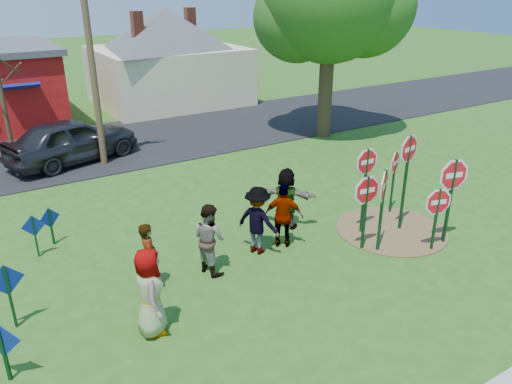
% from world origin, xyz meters
% --- Properties ---
extents(ground, '(120.00, 120.00, 0.00)m').
position_xyz_m(ground, '(0.00, 0.00, 0.00)').
color(ground, '#275317').
rests_on(ground, ground).
extents(road, '(120.00, 7.50, 0.04)m').
position_xyz_m(road, '(0.00, 11.50, 0.02)').
color(road, black).
rests_on(road, ground).
extents(dirt_patch, '(3.20, 3.20, 0.03)m').
position_xyz_m(dirt_patch, '(4.50, -1.00, 0.01)').
color(dirt_patch, brown).
rests_on(dirt_patch, ground).
extents(cream_house, '(9.40, 9.40, 6.50)m').
position_xyz_m(cream_house, '(5.50, 18.00, 2.92)').
color(cream_house, beige).
rests_on(cream_house, ground).
extents(stop_sign_a, '(1.06, 0.12, 2.27)m').
position_xyz_m(stop_sign_a, '(3.00, -1.36, 1.55)').
color(stop_sign_a, '#103B1B').
rests_on(stop_sign_a, ground).
extents(stop_sign_b, '(1.02, 0.07, 2.69)m').
position_xyz_m(stop_sign_b, '(3.65, -0.61, 1.95)').
color(stop_sign_b, '#103B1B').
rests_on(stop_sign_b, ground).
extents(stop_sign_c, '(1.06, 0.21, 3.02)m').
position_xyz_m(stop_sign_c, '(4.76, -1.07, 2.14)').
color(stop_sign_c, '#103B1B').
rests_on(stop_sign_c, ground).
extents(stop_sign_d, '(0.85, 0.41, 2.15)m').
position_xyz_m(stop_sign_d, '(5.36, -0.09, 1.53)').
color(stop_sign_d, '#103B1B').
rests_on(stop_sign_d, ground).
extents(stop_sign_e, '(0.97, 0.31, 1.93)m').
position_xyz_m(stop_sign_e, '(4.59, -2.39, 1.30)').
color(stop_sign_e, '#103B1B').
rests_on(stop_sign_e, ground).
extents(stop_sign_f, '(1.16, 0.29, 2.61)m').
position_xyz_m(stop_sign_f, '(5.21, -2.28, 1.84)').
color(stop_sign_f, '#103B1B').
rests_on(stop_sign_f, ground).
extents(stop_sign_g, '(0.99, 0.68, 2.51)m').
position_xyz_m(stop_sign_g, '(3.30, -1.65, 1.71)').
color(stop_sign_g, '#103B1B').
rests_on(stop_sign_g, ground).
extents(blue_diamond_a, '(0.61, 0.40, 1.25)m').
position_xyz_m(blue_diamond_a, '(-5.86, -1.60, 0.76)').
color(blue_diamond_a, '#103B1B').
rests_on(blue_diamond_a, ground).
extents(blue_diamond_b, '(0.71, 0.10, 1.51)m').
position_xyz_m(blue_diamond_b, '(-5.54, -0.01, 0.94)').
color(blue_diamond_b, '#103B1B').
rests_on(blue_diamond_b, ground).
extents(blue_diamond_c, '(0.60, 0.06, 1.20)m').
position_xyz_m(blue_diamond_c, '(-4.60, 2.85, 0.75)').
color(blue_diamond_c, '#103B1B').
rests_on(blue_diamond_c, ground).
extents(blue_diamond_d, '(0.57, 0.21, 1.11)m').
position_xyz_m(blue_diamond_d, '(-4.11, 3.33, 0.68)').
color(blue_diamond_d, '#103B1B').
rests_on(blue_diamond_d, ground).
extents(person_a, '(0.80, 1.06, 1.94)m').
position_xyz_m(person_a, '(-3.12, -1.68, 0.97)').
color(person_a, '#45548E').
rests_on(person_a, ground).
extents(person_b, '(0.51, 0.69, 1.72)m').
position_xyz_m(person_b, '(-2.57, -0.17, 0.86)').
color(person_b, '#237D6D').
rests_on(person_b, ground).
extents(person_c, '(0.87, 1.02, 1.83)m').
position_xyz_m(person_c, '(-1.02, -0.17, 0.91)').
color(person_c, brown).
rests_on(person_c, ground).
extents(person_d, '(1.17, 1.40, 1.88)m').
position_xyz_m(person_d, '(0.50, 0.00, 0.94)').
color(person_d, '#343439').
rests_on(person_d, ground).
extents(person_e, '(1.11, 1.01, 1.81)m').
position_xyz_m(person_e, '(1.27, -0.08, 0.91)').
color(person_e, '#53335B').
rests_on(person_e, ground).
extents(person_f, '(1.62, 1.59, 1.85)m').
position_xyz_m(person_f, '(1.98, 0.82, 0.93)').
color(person_f, '#1A5426').
rests_on(person_f, ground).
extents(suv, '(5.58, 3.50, 1.77)m').
position_xyz_m(suv, '(-1.97, 10.03, 0.93)').
color(suv, '#2C2C31').
rests_on(suv, road).
extents(utility_pole, '(1.94, 0.54, 8.03)m').
position_xyz_m(utility_pole, '(-1.04, 9.15, 4.23)').
color(utility_pole, '#4C3823').
rests_on(utility_pole, ground).
extents(leafy_tree, '(6.55, 5.97, 9.30)m').
position_xyz_m(leafy_tree, '(9.09, 7.71, 5.99)').
color(leafy_tree, '#382819').
rests_on(leafy_tree, ground).
extents(bare_tree_east, '(1.80, 1.80, 4.30)m').
position_xyz_m(bare_tree_east, '(-3.97, 12.27, 2.78)').
color(bare_tree_east, '#382819').
rests_on(bare_tree_east, ground).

